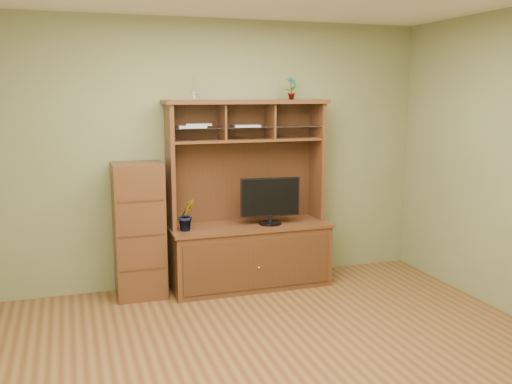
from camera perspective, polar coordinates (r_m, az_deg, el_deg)
name	(u,v)px	position (r m, az deg, el deg)	size (l,w,h in m)	color
room	(288,182)	(4.00, 3.24, 1.00)	(4.54, 4.04, 2.74)	brown
media_hutch	(249,236)	(5.85, -0.70, -4.42)	(1.66, 0.61, 1.90)	#492515
monitor	(270,200)	(5.76, 1.44, -0.79)	(0.60, 0.23, 0.48)	black
orchid_plant	(187,215)	(5.55, -6.96, -2.30)	(0.17, 0.14, 0.31)	#31581E
top_plant	(291,88)	(5.91, 3.54, 10.34)	(0.12, 0.08, 0.23)	#336623
reed_diffuser	(194,90)	(5.61, -6.26, 10.12)	(0.05, 0.05, 0.25)	silver
magazines	(212,126)	(5.66, -4.41, 6.63)	(0.84, 0.24, 0.04)	#BBBBC0
side_cabinet	(139,230)	(5.63, -11.61, -3.78)	(0.47, 0.43, 1.31)	#492515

